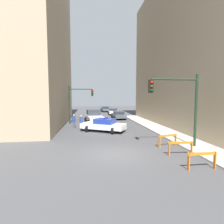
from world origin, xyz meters
TOP-DOWN VIEW (x-y plane):
  - ground_plane at (0.00, 0.00)m, footprint 120.00×120.00m
  - sidewalk_right at (6.20, 0.00)m, footprint 2.40×44.00m
  - building_corner_left at (-12.00, 14.00)m, footprint 14.00×20.00m
  - building_right at (13.40, 8.00)m, footprint 12.00×28.00m
  - traffic_light_near at (4.73, 0.55)m, footprint 3.64×0.35m
  - traffic_light_far at (-3.30, 13.81)m, footprint 3.44×0.35m
  - police_car at (-0.18, 7.43)m, footprint 5.00×3.95m
  - white_truck at (-0.94, 13.40)m, footprint 3.04×5.59m
  - parked_car_near at (3.29, 17.96)m, footprint 2.36×4.35m
  - parked_car_mid at (3.43, 25.59)m, footprint 2.44×4.40m
  - parked_car_far at (2.43, 32.97)m, footprint 2.46×4.41m
  - pedestrian_crossing at (-2.60, 8.81)m, footprint 0.50×0.50m
  - pedestrian_corner at (-3.50, 9.97)m, footprint 0.40×0.40m
  - barrier_front at (3.91, -3.11)m, footprint 1.60×0.17m
  - barrier_mid at (3.95, -0.96)m, footprint 1.60×0.29m
  - barrier_back at (4.07, 1.08)m, footprint 1.58×0.47m

SIDE VIEW (x-z plane):
  - ground_plane at x=0.00m, z-range 0.00..0.00m
  - sidewalk_right at x=6.20m, z-range 0.00..0.12m
  - barrier_front at x=3.91m, z-range 0.17..1.07m
  - barrier_mid at x=3.95m, z-range 0.17..1.07m
  - barrier_back at x=4.07m, z-range 0.17..1.07m
  - parked_car_near at x=3.29m, z-range 0.02..1.33m
  - parked_car_mid at x=3.43m, z-range 0.02..1.33m
  - parked_car_far at x=2.43m, z-range 0.02..1.33m
  - police_car at x=-0.18m, z-range -0.04..1.48m
  - pedestrian_crossing at x=-2.60m, z-range 0.03..1.69m
  - pedestrian_corner at x=-3.50m, z-range 0.03..1.69m
  - white_truck at x=-0.94m, z-range -0.04..1.86m
  - traffic_light_far at x=-3.30m, z-range 0.80..6.00m
  - traffic_light_near at x=4.73m, z-range 0.93..6.13m
  - building_right at x=13.40m, z-range 0.00..19.27m
  - building_corner_left at x=-12.00m, z-range 0.00..23.94m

